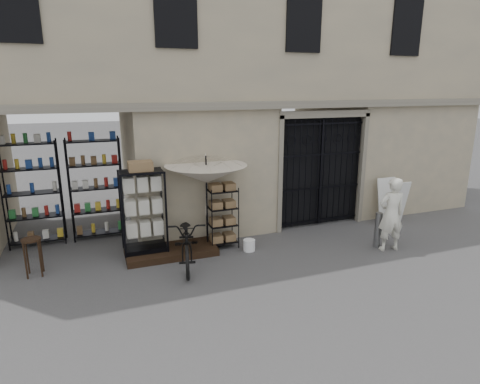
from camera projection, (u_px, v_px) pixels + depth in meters
name	position (u px, v px, depth m)	size (l,w,h in m)	color
ground	(299.00, 266.00, 8.45)	(80.00, 80.00, 0.00)	#27272A
main_building	(234.00, 55.00, 10.93)	(14.00, 4.00, 9.00)	tan
shop_recess	(66.00, 185.00, 9.07)	(3.00, 1.70, 3.00)	black
shop_shelving	(65.00, 191.00, 9.57)	(2.70, 0.50, 2.50)	black
iron_gate	(318.00, 170.00, 10.73)	(2.50, 0.21, 3.00)	black
step_platform	(171.00, 251.00, 9.02)	(2.00, 0.90, 0.15)	black
display_cabinet	(144.00, 215.00, 8.71)	(1.03, 0.81, 1.95)	black
wire_rack	(222.00, 218.00, 9.33)	(0.76, 0.65, 1.46)	black
market_umbrella	(206.00, 169.00, 8.94)	(1.70, 1.73, 2.63)	black
white_bucket	(249.00, 245.00, 9.23)	(0.27, 0.27, 0.26)	white
bicycle	(188.00, 264.00, 8.55)	(0.72, 1.08, 2.06)	black
wooden_stool	(33.00, 256.00, 7.95)	(0.43, 0.43, 0.78)	black
steel_bollard	(378.00, 230.00, 9.37)	(0.15, 0.15, 0.84)	slate
shopkeeper	(388.00, 249.00, 9.33)	(0.63, 1.72, 0.41)	silver
easel_sign	(392.00, 202.00, 10.89)	(0.59, 0.68, 1.23)	silver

